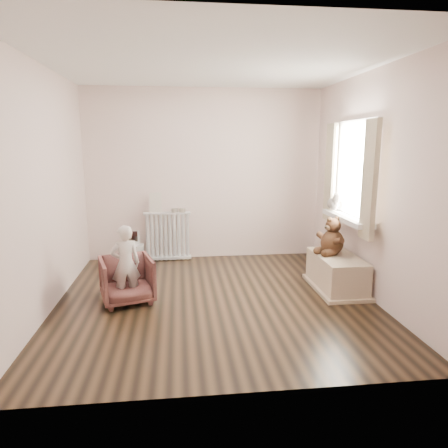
{
  "coord_description": "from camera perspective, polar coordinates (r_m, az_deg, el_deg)",
  "views": [
    {
      "loc": [
        -0.4,
        -4.37,
        1.78
      ],
      "look_at": [
        0.15,
        0.45,
        0.8
      ],
      "focal_mm": 32.0,
      "sensor_mm": 36.0,
      "label": 1
    }
  ],
  "objects": [
    {
      "name": "armchair",
      "position": [
        4.7,
        -13.68,
        -7.75
      ],
      "size": [
        0.7,
        0.71,
        0.52
      ],
      "primitive_type": "imported",
      "rotation": [
        0.0,
        0.0,
        0.28
      ],
      "color": "brown",
      "rests_on": "floor"
    },
    {
      "name": "teddy_bear",
      "position": [
        5.13,
        15.26,
        -1.47
      ],
      "size": [
        0.46,
        0.41,
        0.46
      ],
      "primitive_type": null,
      "rotation": [
        0.0,
        0.0,
        0.39
      ],
      "color": "#341E11",
      "rests_on": "toy_bench"
    },
    {
      "name": "window_sill",
      "position": [
        5.19,
        17.13,
        0.81
      ],
      "size": [
        0.22,
        1.1,
        0.06
      ],
      "primitive_type": "cube",
      "color": "silver",
      "rests_on": "right_wall"
    },
    {
      "name": "toy_vanity",
      "position": [
        6.24,
        -12.84,
        -2.81
      ],
      "size": [
        0.3,
        0.21,
        0.47
      ],
      "primitive_type": "cube",
      "color": "silver",
      "rests_on": "floor"
    },
    {
      "name": "back_wall",
      "position": [
        6.2,
        -2.81,
        6.98
      ],
      "size": [
        3.6,
        0.02,
        2.6
      ],
      "primitive_type": "cube",
      "color": "white",
      "rests_on": "ground"
    },
    {
      "name": "window",
      "position": [
        5.15,
        18.44,
        7.18
      ],
      "size": [
        0.03,
        0.9,
        1.1
      ],
      "primitive_type": "cube",
      "color": "white",
      "rests_on": "right_wall"
    },
    {
      "name": "plush_cat",
      "position": [
        5.52,
        15.47,
        2.9
      ],
      "size": [
        0.28,
        0.34,
        0.25
      ],
      "primitive_type": null,
      "rotation": [
        0.0,
        0.0,
        -0.38
      ],
      "color": "slate",
      "rests_on": "window_sill"
    },
    {
      "name": "radiator",
      "position": [
        6.21,
        -8.04,
        -1.62
      ],
      "size": [
        0.71,
        0.13,
        0.75
      ],
      "primitive_type": "cube",
      "color": "silver",
      "rests_on": "floor"
    },
    {
      "name": "curtain_left",
      "position": [
        4.6,
        20.11,
        5.87
      ],
      "size": [
        0.06,
        0.26,
        1.3
      ],
      "primitive_type": "cube",
      "color": "beige",
      "rests_on": "right_wall"
    },
    {
      "name": "ceiling",
      "position": [
        4.46,
        -1.36,
        22.02
      ],
      "size": [
        3.6,
        3.6,
        0.01
      ],
      "primitive_type": "cube",
      "color": "white",
      "rests_on": "ground"
    },
    {
      "name": "front_wall",
      "position": [
        2.64,
        2.29,
        0.92
      ],
      "size": [
        3.6,
        0.02,
        2.6
      ],
      "primitive_type": "cube",
      "color": "white",
      "rests_on": "ground"
    },
    {
      "name": "child",
      "position": [
        4.59,
        -13.88,
        -5.58
      ],
      "size": [
        0.37,
        0.29,
        0.89
      ],
      "primitive_type": "imported",
      "rotation": [
        0.0,
        0.0,
        3.42
      ],
      "color": "beige",
      "rests_on": "armchair"
    },
    {
      "name": "curtain_right",
      "position": [
        5.64,
        14.95,
        7.08
      ],
      "size": [
        0.06,
        0.26,
        1.3
      ],
      "primitive_type": "cube",
      "color": "beige",
      "rests_on": "right_wall"
    },
    {
      "name": "right_wall",
      "position": [
        4.91,
        20.21,
        5.12
      ],
      "size": [
        0.02,
        3.6,
        2.6
      ],
      "primitive_type": "cube",
      "color": "white",
      "rests_on": "ground"
    },
    {
      "name": "tin_b",
      "position": [
        6.13,
        -6.0,
        1.96
      ],
      "size": [
        0.1,
        0.1,
        0.06
      ],
      "primitive_type": "cylinder",
      "color": "#A59E8C",
      "rests_on": "radiator"
    },
    {
      "name": "floor",
      "position": [
        4.73,
        -1.21,
        -10.67
      ],
      "size": [
        3.6,
        3.6,
        0.01
      ],
      "primitive_type": "cube",
      "color": "black",
      "rests_on": "ground"
    },
    {
      "name": "toy_bench",
      "position": [
        5.17,
        15.76,
        -6.83
      ],
      "size": [
        0.48,
        0.91,
        0.43
      ],
      "primitive_type": "cube",
      "color": "beige",
      "rests_on": "floor"
    },
    {
      "name": "left_wall",
      "position": [
        4.61,
        -24.23,
        4.44
      ],
      "size": [
        0.02,
        3.6,
        2.6
      ],
      "primitive_type": "cube",
      "color": "white",
      "rests_on": "ground"
    },
    {
      "name": "paper_doll",
      "position": [
        6.12,
        -9.76,
        3.03
      ],
      "size": [
        0.18,
        0.02,
        0.31
      ],
      "primitive_type": "cube",
      "color": "beige",
      "rests_on": "radiator"
    },
    {
      "name": "tin_a",
      "position": [
        6.13,
        -7.09,
        1.95
      ],
      "size": [
        0.1,
        0.1,
        0.06
      ],
      "primitive_type": "cylinder",
      "color": "#A59E8C",
      "rests_on": "radiator"
    }
  ]
}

